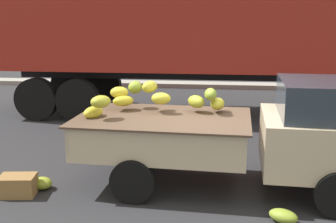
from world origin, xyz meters
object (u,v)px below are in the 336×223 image
at_px(semi_trailer, 222,18).
at_px(fallen_banana_bunch_by_wheel, 283,216).
at_px(fallen_banana_bunch_near_tailgate, 42,183).
at_px(pickup_truck, 285,135).
at_px(produce_crate, 18,185).

xyz_separation_m(semi_trailer, fallen_banana_bunch_by_wheel, (0.80, -6.11, -2.45)).
relative_size(semi_trailer, fallen_banana_bunch_near_tailgate, 38.04).
relative_size(pickup_truck, produce_crate, 9.18).
height_order(pickup_truck, semi_trailer, semi_trailer).
bearing_deg(pickup_truck, fallen_banana_bunch_by_wheel, -94.41).
bearing_deg(pickup_truck, fallen_banana_bunch_near_tailgate, -171.02).
xyz_separation_m(fallen_banana_bunch_near_tailgate, fallen_banana_bunch_by_wheel, (3.52, -0.68, -0.01)).
xyz_separation_m(pickup_truck, fallen_banana_bunch_near_tailgate, (-3.66, -0.39, -0.79)).
distance_m(pickup_truck, produce_crate, 4.04).
distance_m(semi_trailer, fallen_banana_bunch_by_wheel, 6.63).
bearing_deg(fallen_banana_bunch_near_tailgate, pickup_truck, 6.01).
relative_size(fallen_banana_bunch_near_tailgate, fallen_banana_bunch_by_wheel, 0.83).
distance_m(fallen_banana_bunch_near_tailgate, produce_crate, 0.38).
bearing_deg(produce_crate, fallen_banana_bunch_near_tailgate, 44.70).
relative_size(pickup_truck, fallen_banana_bunch_near_tailgate, 15.12).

